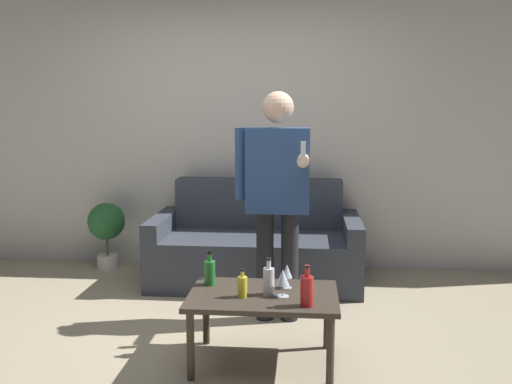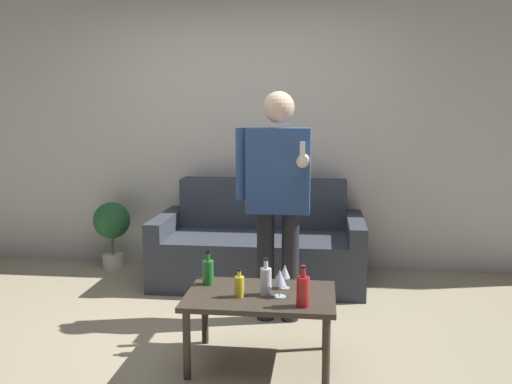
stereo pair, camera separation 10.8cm
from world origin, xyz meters
name	(u,v)px [view 2 (the right image)]	position (x,y,z in m)	size (l,w,h in m)	color
ground_plane	(196,347)	(0.00, 0.00, 0.00)	(16.00, 16.00, 0.00)	tan
wall_back	(240,125)	(0.00, 1.97, 1.35)	(8.00, 0.06, 2.70)	silver
couch	(260,246)	(0.25, 1.47, 0.31)	(1.78, 0.92, 0.87)	#383D47
coffee_table	(260,302)	(0.44, -0.17, 0.38)	(0.87, 0.60, 0.43)	#3D3328
bottle_orange	(239,286)	(0.32, -0.24, 0.50)	(0.06, 0.06, 0.17)	yellow
bottle_green	(208,271)	(0.09, -0.03, 0.51)	(0.07, 0.07, 0.21)	#23752D
bottle_dark	(266,280)	(0.47, -0.19, 0.52)	(0.07, 0.07, 0.22)	silver
bottle_yellow	(303,290)	(0.69, -0.36, 0.52)	(0.07, 0.07, 0.23)	#B21E1E
wine_glass_near	(280,278)	(0.55, -0.22, 0.54)	(0.08, 0.08, 0.16)	silver
wine_glass_far	(285,272)	(0.57, -0.06, 0.53)	(0.07, 0.07, 0.15)	silver
person_standing_front	(277,189)	(0.47, 0.54, 0.95)	(0.52, 0.43, 1.62)	#232328
potted_plant	(112,225)	(-1.18, 1.68, 0.42)	(0.34, 0.34, 0.63)	silver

